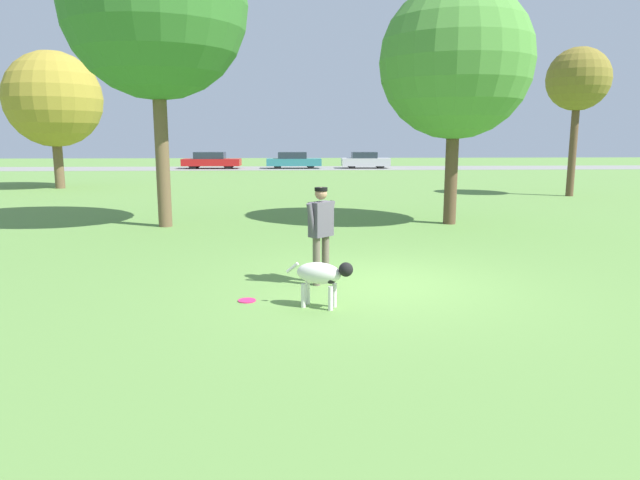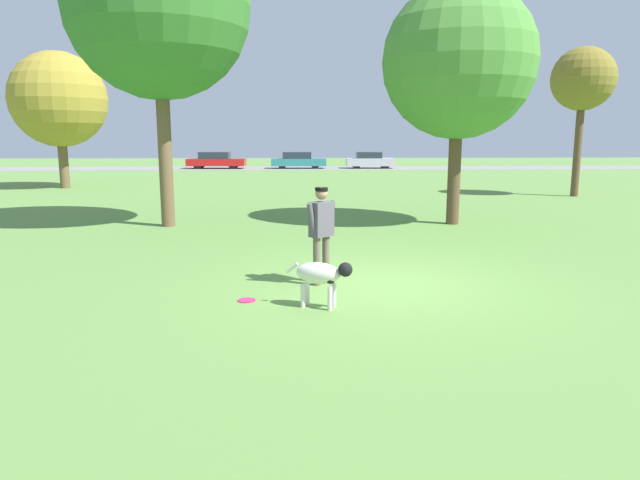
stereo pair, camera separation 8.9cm
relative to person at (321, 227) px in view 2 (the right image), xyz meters
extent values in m
plane|color=#608C42|center=(1.02, -0.08, -1.00)|extent=(120.00, 120.00, 0.00)
cube|color=gray|center=(1.02, 37.00, -0.99)|extent=(120.00, 6.00, 0.01)
cylinder|color=#665B4C|center=(0.08, 0.08, -0.58)|extent=(0.18, 0.18, 0.84)
cylinder|color=#665B4C|center=(-0.08, -0.08, -0.58)|extent=(0.18, 0.18, 0.84)
cube|color=#514C56|center=(0.00, 0.00, 0.14)|extent=(0.45, 0.45, 0.59)
cylinder|color=#514C56|center=(0.17, 0.17, 0.14)|extent=(0.21, 0.21, 0.60)
cylinder|color=#514C56|center=(-0.17, -0.17, 0.14)|extent=(0.21, 0.21, 0.60)
sphere|color=#A87A5B|center=(0.00, 0.00, 0.58)|extent=(0.30, 0.30, 0.21)
cylinder|color=black|center=(0.00, 0.00, 0.65)|extent=(0.31, 0.31, 0.06)
ellipsoid|color=silver|center=(-0.11, -1.37, -0.47)|extent=(0.76, 0.56, 0.32)
ellipsoid|color=black|center=(0.07, -1.45, -0.53)|extent=(0.25, 0.28, 0.18)
sphere|color=black|center=(0.28, -1.53, -0.38)|extent=(0.28, 0.28, 0.21)
cylinder|color=silver|center=(0.13, -1.37, -0.81)|extent=(0.09, 0.09, 0.36)
cylinder|color=silver|center=(0.06, -1.54, -0.81)|extent=(0.09, 0.09, 0.36)
cylinder|color=silver|center=(-0.27, -1.21, -0.81)|extent=(0.09, 0.09, 0.36)
cylinder|color=silver|center=(-0.34, -1.37, -0.81)|extent=(0.09, 0.09, 0.36)
cylinder|color=silver|center=(-0.50, -1.21, -0.42)|extent=(0.21, 0.12, 0.18)
cylinder|color=#E52366|center=(-1.21, -0.99, -0.99)|extent=(0.28, 0.28, 0.02)
torus|color=#E52366|center=(-1.21, -0.99, -0.99)|extent=(0.27, 0.27, 0.02)
cylinder|color=brown|center=(-11.95, 19.34, 0.30)|extent=(0.46, 0.46, 2.59)
sphere|color=olive|center=(-11.95, 19.34, 3.31)|extent=(4.57, 4.57, 4.57)
cylinder|color=brown|center=(4.14, 6.78, 0.49)|extent=(0.36, 0.36, 2.98)
sphere|color=#4C8938|center=(4.14, 6.78, 3.60)|extent=(4.31, 4.31, 4.31)
cylinder|color=brown|center=(-4.09, 6.69, 1.06)|extent=(0.38, 0.38, 4.12)
sphere|color=#38752D|center=(-4.09, 6.69, 4.98)|extent=(4.97, 4.97, 4.97)
cylinder|color=brown|center=(11.52, 14.39, 0.96)|extent=(0.32, 0.32, 3.92)
sphere|color=olive|center=(11.52, 14.39, 3.90)|extent=(2.60, 2.60, 2.60)
cube|color=red|center=(-6.82, 36.78, -0.48)|extent=(4.63, 1.91, 0.55)
cube|color=#232D38|center=(-6.95, 36.79, 0.06)|extent=(2.42, 1.61, 0.54)
cylinder|color=black|center=(-5.42, 37.53, -0.66)|extent=(0.68, 0.22, 0.68)
cylinder|color=black|center=(-5.46, 35.97, -0.66)|extent=(0.68, 0.22, 0.68)
cylinder|color=black|center=(-8.18, 37.60, -0.66)|extent=(0.68, 0.22, 0.68)
cylinder|color=black|center=(-8.21, 36.03, -0.66)|extent=(0.68, 0.22, 0.68)
cube|color=teal|center=(-0.24, 36.72, -0.49)|extent=(4.39, 1.72, 0.57)
cube|color=#232D38|center=(-0.37, 36.71, 0.06)|extent=(2.29, 1.46, 0.52)
cylinder|color=black|center=(1.07, 37.45, -0.68)|extent=(0.63, 0.21, 0.63)
cylinder|color=black|center=(1.08, 36.02, -0.68)|extent=(0.63, 0.21, 0.63)
cylinder|color=black|center=(-1.56, 37.42, -0.68)|extent=(0.63, 0.21, 0.63)
cylinder|color=black|center=(-1.54, 35.99, -0.68)|extent=(0.63, 0.21, 0.63)
cube|color=#B7B7BC|center=(5.56, 36.65, -0.48)|extent=(3.90, 1.84, 0.61)
cube|color=#232D38|center=(5.45, 36.66, 0.07)|extent=(2.04, 1.55, 0.49)
cylinder|color=black|center=(6.74, 37.38, -0.70)|extent=(0.60, 0.21, 0.60)
cylinder|color=black|center=(6.70, 35.87, -0.70)|extent=(0.60, 0.21, 0.60)
cylinder|color=black|center=(4.42, 37.44, -0.70)|extent=(0.60, 0.21, 0.60)
cylinder|color=black|center=(4.39, 35.93, -0.70)|extent=(0.60, 0.21, 0.60)
camera|label=1|loc=(-0.51, -9.60, 1.52)|focal=32.00mm
camera|label=2|loc=(-0.42, -9.60, 1.52)|focal=32.00mm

